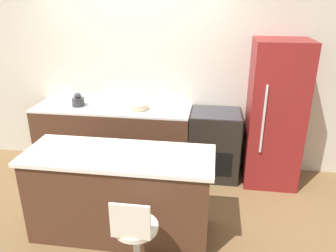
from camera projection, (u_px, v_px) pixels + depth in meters
ground_plane at (131, 179)px, 4.41m from camera, size 14.00×14.00×0.00m
wall_back at (139, 74)px, 4.51m from camera, size 8.00×0.06×2.60m
back_counter at (113, 138)px, 4.58m from camera, size 2.13×0.58×0.91m
kitchen_island at (121, 194)px, 3.29m from camera, size 1.84×0.69×0.90m
oven_range at (214, 144)px, 4.38m from camera, size 0.65×0.59×0.91m
refrigerator at (275, 115)px, 4.09m from camera, size 0.65×0.66×1.84m
stool_chair at (136, 243)px, 2.67m from camera, size 0.37×0.37×0.89m
kettle at (78, 101)px, 4.43m from camera, size 0.17×0.17×0.19m
mixing_bowl at (139, 106)px, 4.33m from camera, size 0.26×0.26×0.07m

